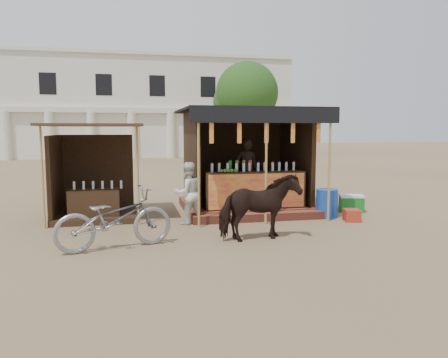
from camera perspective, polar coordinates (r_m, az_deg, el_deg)
name	(u,v)px	position (r m, az deg, el deg)	size (l,w,h in m)	color
ground	(241,243)	(8.76, 2.20, -8.33)	(120.00, 120.00, 0.00)	#846B4C
main_stall	(246,174)	(12.04, 2.93, 0.70)	(3.60, 3.61, 2.78)	brown
secondary_stall	(89,185)	(11.58, -17.28, -0.70)	(2.40, 2.40, 2.38)	#342313
cow	(259,207)	(8.83, 4.62, -3.72)	(0.73, 1.61, 1.36)	black
motorbike	(114,219)	(8.46, -14.12, -5.03)	(0.77, 2.21, 1.16)	gray
bystander	(188,193)	(10.40, -4.78, -1.84)	(0.72, 0.56, 1.48)	silver
blue_barrel	(327,203)	(11.46, 13.29, -3.11)	(0.55, 0.55, 0.73)	#153EA3
red_crate	(352,215)	(11.20, 16.34, -4.57)	(0.37, 0.42, 0.29)	#9C2C1A
cooler	(351,203)	(12.47, 16.30, -3.05)	(0.74, 0.61, 0.46)	#197122
background_building	(131,109)	(38.19, -12.02, 8.97)	(26.00, 7.45, 8.18)	silver
tree	(244,95)	(31.45, 2.61, 10.85)	(4.50, 4.40, 7.00)	#382314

